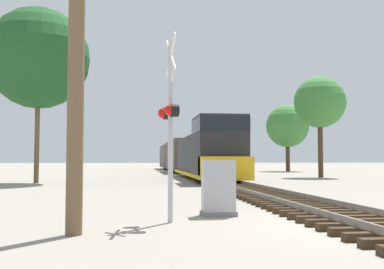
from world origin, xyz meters
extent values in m
plane|color=gray|center=(0.00, 0.00, 0.00)|extent=(400.00, 400.00, 0.00)
cube|color=#382819|center=(0.00, -0.30, 0.08)|extent=(2.60, 0.22, 0.16)
cube|color=#382819|center=(0.00, 0.30, 0.08)|extent=(2.60, 0.22, 0.16)
cube|color=#382819|center=(0.00, 0.90, 0.08)|extent=(2.60, 0.22, 0.16)
cube|color=#382819|center=(0.00, 1.50, 0.08)|extent=(2.60, 0.22, 0.16)
cube|color=#382819|center=(0.00, 2.10, 0.08)|extent=(2.60, 0.22, 0.16)
cube|color=#382819|center=(0.00, 2.70, 0.08)|extent=(2.60, 0.22, 0.16)
cube|color=#382819|center=(0.00, 3.30, 0.08)|extent=(2.60, 0.22, 0.16)
cube|color=#382819|center=(0.00, 3.90, 0.08)|extent=(2.60, 0.22, 0.16)
cube|color=#382819|center=(0.00, 4.50, 0.08)|extent=(2.60, 0.22, 0.16)
cube|color=#382819|center=(0.00, 5.10, 0.08)|extent=(2.60, 0.22, 0.16)
cube|color=#382819|center=(0.00, 5.70, 0.08)|extent=(2.60, 0.22, 0.16)
cube|color=#382819|center=(0.00, 6.30, 0.08)|extent=(2.60, 0.22, 0.16)
cube|color=#382819|center=(0.00, 6.90, 0.08)|extent=(2.60, 0.22, 0.16)
cube|color=#382819|center=(0.00, 7.50, 0.08)|extent=(2.60, 0.22, 0.16)
cube|color=#382819|center=(0.00, 8.10, 0.08)|extent=(2.60, 0.22, 0.16)
cube|color=#382819|center=(0.00, 8.70, 0.08)|extent=(2.60, 0.22, 0.16)
cube|color=#382819|center=(0.00, 9.30, 0.08)|extent=(2.60, 0.22, 0.16)
cube|color=#382819|center=(0.00, 9.90, 0.08)|extent=(2.60, 0.22, 0.16)
cube|color=#382819|center=(0.00, 10.50, 0.08)|extent=(2.60, 0.22, 0.16)
cube|color=#382819|center=(0.00, 11.10, 0.08)|extent=(2.60, 0.22, 0.16)
cube|color=#382819|center=(0.00, 11.70, 0.08)|extent=(2.60, 0.22, 0.16)
cube|color=#382819|center=(0.00, 12.30, 0.08)|extent=(2.60, 0.22, 0.16)
cube|color=#382819|center=(0.00, 12.90, 0.08)|extent=(2.60, 0.22, 0.16)
cube|color=#382819|center=(0.00, 13.50, 0.08)|extent=(2.60, 0.22, 0.16)
cube|color=#382819|center=(0.00, 14.10, 0.08)|extent=(2.60, 0.22, 0.16)
cube|color=#382819|center=(0.00, 14.70, 0.08)|extent=(2.60, 0.22, 0.16)
cube|color=#382819|center=(0.00, 15.30, 0.08)|extent=(2.60, 0.22, 0.16)
cube|color=#382819|center=(0.00, 15.90, 0.08)|extent=(2.60, 0.22, 0.16)
cube|color=#382819|center=(0.00, 16.50, 0.08)|extent=(2.60, 0.22, 0.16)
cube|color=#382819|center=(0.00, 17.10, 0.08)|extent=(2.60, 0.22, 0.16)
cube|color=#382819|center=(0.00, 17.70, 0.08)|extent=(2.60, 0.22, 0.16)
cube|color=#382819|center=(0.00, 18.30, 0.08)|extent=(2.60, 0.22, 0.16)
cube|color=#382819|center=(0.00, 18.90, 0.08)|extent=(2.60, 0.22, 0.16)
cube|color=#382819|center=(0.00, 19.50, 0.08)|extent=(2.60, 0.22, 0.16)
cube|color=slate|center=(-0.72, 0.00, 0.23)|extent=(0.07, 160.00, 0.15)
cube|color=#232326|center=(0.00, 27.23, 1.80)|extent=(2.50, 12.96, 2.99)
cube|color=#232326|center=(0.00, 18.16, 2.23)|extent=(2.94, 4.07, 3.83)
cube|color=black|center=(0.00, 18.16, 3.57)|extent=(2.97, 4.11, 0.84)
cube|color=gold|center=(0.00, 16.13, 0.98)|extent=(2.94, 1.85, 1.34)
cube|color=gold|center=(0.00, 24.45, 0.43)|extent=(3.00, 18.14, 0.24)
cube|color=black|center=(0.00, 18.44, 0.50)|extent=(1.58, 2.20, 1.00)
cube|color=black|center=(0.00, 30.47, 0.50)|extent=(1.58, 2.20, 1.00)
cube|color=brown|center=(0.00, 42.94, 1.99)|extent=(2.79, 14.83, 3.36)
cube|color=black|center=(0.00, 38.12, 0.45)|extent=(1.58, 2.20, 0.90)
cube|color=black|center=(0.00, 47.76, 0.45)|extent=(1.58, 2.20, 0.90)
cube|color=brown|center=(0.00, 59.59, 1.99)|extent=(2.79, 14.83, 3.36)
cube|color=black|center=(0.00, 54.77, 0.45)|extent=(1.58, 2.20, 0.90)
cube|color=black|center=(0.00, 64.41, 0.45)|extent=(1.58, 2.20, 0.90)
cylinder|color=#B7B7BC|center=(-4.21, 1.31, 2.13)|extent=(0.12, 0.12, 4.26)
cube|color=white|center=(-4.21, 1.31, 3.96)|extent=(0.19, 0.92, 0.93)
cube|color=white|center=(-4.21, 1.31, 3.96)|extent=(0.19, 0.92, 0.93)
cube|color=black|center=(-4.21, 1.31, 2.60)|extent=(0.21, 0.86, 0.06)
cylinder|color=black|center=(-4.27, 1.66, 2.60)|extent=(0.23, 0.33, 0.30)
sphere|color=red|center=(-4.37, 1.64, 2.60)|extent=(0.26, 0.26, 0.26)
cylinder|color=black|center=(-4.15, 0.97, 2.60)|extent=(0.23, 0.33, 0.30)
sphere|color=red|center=(-4.25, 0.95, 2.60)|extent=(0.26, 0.26, 0.26)
cube|color=white|center=(-4.21, 1.31, 3.41)|extent=(0.08, 0.32, 0.20)
cube|color=slate|center=(-2.87, 2.44, 0.06)|extent=(0.92, 0.59, 0.12)
cube|color=#ADADB2|center=(-2.87, 2.44, 0.79)|extent=(0.84, 0.53, 1.34)
cylinder|color=brown|center=(-6.21, -0.19, 4.69)|extent=(0.33, 0.33, 9.37)
cylinder|color=brown|center=(-11.32, 19.91, 3.00)|extent=(0.30, 0.30, 5.99)
sphere|color=#1E5123|center=(-11.32, 19.91, 7.92)|extent=(6.43, 6.43, 6.43)
cylinder|color=#473521|center=(10.09, 26.57, 2.49)|extent=(0.42, 0.42, 4.99)
sphere|color=#3D7F38|center=(10.09, 26.57, 6.28)|extent=(4.29, 4.29, 4.29)
cylinder|color=#473521|center=(13.83, 45.78, 2.07)|extent=(0.53, 0.53, 4.14)
sphere|color=#3D7F38|center=(13.83, 45.78, 5.76)|extent=(5.40, 5.40, 5.40)
camera|label=1|loc=(-4.96, -9.24, 1.47)|focal=42.00mm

